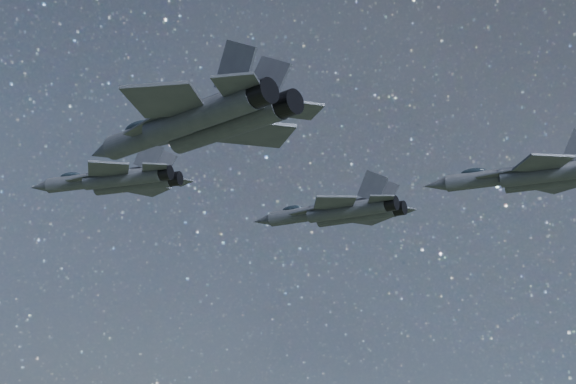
% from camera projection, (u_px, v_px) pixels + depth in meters
% --- Properties ---
extents(jet_lead, '(14.92, 10.60, 3.80)m').
position_uv_depth(jet_lead, '(116.00, 180.00, 74.88)').
color(jet_lead, '#353942').
extents(jet_left, '(17.30, 11.89, 4.34)m').
position_uv_depth(jet_left, '(339.00, 211.00, 86.33)').
color(jet_left, '#353942').
extents(jet_right, '(19.74, 12.99, 5.07)m').
position_uv_depth(jet_right, '(198.00, 121.00, 57.72)').
color(jet_right, '#353942').
extents(jet_slot, '(15.18, 10.64, 3.83)m').
position_uv_depth(jet_slot, '(535.00, 175.00, 67.07)').
color(jet_slot, '#353942').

